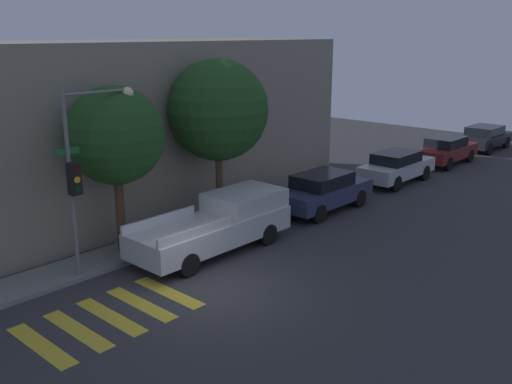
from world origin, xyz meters
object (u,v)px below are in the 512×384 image
(pickup_truck, at_px, (219,223))
(sedan_middle, at_px, (397,166))
(traffic_light_pole, at_px, (86,158))
(sedan_far_end, at_px, (446,150))
(sedan_tail_of_row, at_px, (485,137))
(sedan_near_corner, at_px, (323,191))
(tree_near_corner, at_px, (115,136))
(tree_midblock, at_px, (218,110))

(pickup_truck, relative_size, sedan_middle, 1.26)
(pickup_truck, bearing_deg, traffic_light_pole, 162.00)
(traffic_light_pole, bearing_deg, sedan_far_end, -3.46)
(traffic_light_pole, bearing_deg, sedan_tail_of_row, -2.76)
(sedan_near_corner, bearing_deg, sedan_tail_of_row, 0.00)
(sedan_tail_of_row, xyz_separation_m, tree_near_corner, (-24.92, 2.01, 3.10))
(sedan_middle, relative_size, sedan_tail_of_row, 1.01)
(traffic_light_pole, bearing_deg, tree_near_corner, 26.30)
(sedan_middle, relative_size, tree_near_corner, 0.83)
(sedan_middle, bearing_deg, sedan_far_end, 0.00)
(tree_near_corner, bearing_deg, sedan_middle, -8.10)
(sedan_middle, bearing_deg, tree_midblock, 168.34)
(sedan_near_corner, bearing_deg, sedan_middle, 0.00)
(sedan_far_end, bearing_deg, sedan_tail_of_row, 0.00)
(pickup_truck, height_order, sedan_middle, pickup_truck)
(sedan_near_corner, bearing_deg, sedan_far_end, 0.00)
(sedan_near_corner, height_order, sedan_middle, sedan_near_corner)
(sedan_near_corner, xyz_separation_m, sedan_middle, (5.91, 0.00, -0.02))
(sedan_tail_of_row, distance_m, tree_midblock, 20.92)
(sedan_middle, bearing_deg, tree_near_corner, 171.90)
(sedan_near_corner, relative_size, sedan_tail_of_row, 1.01)
(sedan_near_corner, distance_m, sedan_middle, 5.91)
(sedan_far_end, height_order, sedan_tail_of_row, sedan_far_end)
(sedan_far_end, distance_m, sedan_tail_of_row, 5.39)
(traffic_light_pole, height_order, sedan_middle, traffic_light_pole)
(sedan_middle, xyz_separation_m, tree_near_corner, (-14.12, 2.01, 3.07))
(sedan_middle, xyz_separation_m, sedan_tail_of_row, (10.80, 0.00, -0.02))
(pickup_truck, height_order, sedan_near_corner, pickup_truck)
(tree_near_corner, xyz_separation_m, tree_midblock, (4.38, 0.00, 0.36))
(pickup_truck, height_order, tree_near_corner, tree_near_corner)
(sedan_middle, bearing_deg, traffic_light_pole, 175.34)
(tree_near_corner, bearing_deg, sedan_near_corner, -13.74)
(pickup_truck, bearing_deg, tree_midblock, 45.70)
(sedan_far_end, distance_m, tree_near_corner, 19.87)
(pickup_truck, xyz_separation_m, sedan_tail_of_row, (22.50, 0.00, -0.12))
(traffic_light_pole, distance_m, sedan_middle, 15.90)
(tree_midblock, bearing_deg, traffic_light_pole, -172.84)
(sedan_middle, distance_m, tree_midblock, 10.52)
(sedan_near_corner, xyz_separation_m, tree_near_corner, (-8.21, 2.01, 3.05))
(sedan_near_corner, distance_m, tree_midblock, 5.51)
(sedan_near_corner, distance_m, sedan_tail_of_row, 16.70)
(traffic_light_pole, height_order, sedan_near_corner, traffic_light_pole)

